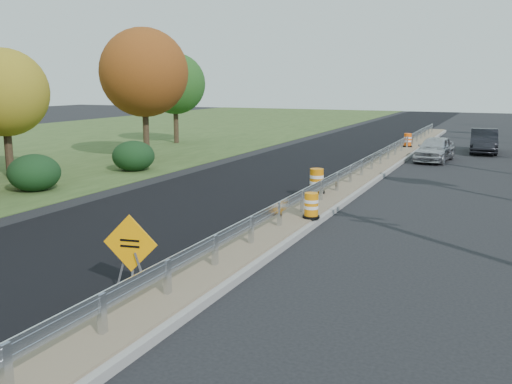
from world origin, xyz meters
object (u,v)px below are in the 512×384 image
at_px(barrel_median_near, 311,206).
at_px(barrel_median_far, 408,140).
at_px(caution_sign, 132,273).
at_px(car_silver, 435,149).
at_px(barrel_median_mid, 317,181).
at_px(car_dark_mid, 484,141).

height_order(barrel_median_near, barrel_median_far, barrel_median_far).
xyz_separation_m(caution_sign, car_silver, (3.27, 23.52, 0.26)).
distance_m(caution_sign, barrel_median_mid, 10.91).
bearing_deg(car_silver, barrel_median_far, 122.34).
distance_m(barrel_median_near, barrel_median_mid, 4.03).
xyz_separation_m(barrel_median_mid, car_silver, (2.77, 12.63, 0.02)).
xyz_separation_m(barrel_median_mid, car_dark_mid, (5.06, 17.82, 0.06)).
bearing_deg(car_dark_mid, caution_sign, -104.22).
relative_size(caution_sign, car_silver, 0.41).
height_order(barrel_median_mid, car_silver, car_silver).
relative_size(barrel_median_near, barrel_median_mid, 0.84).
xyz_separation_m(barrel_median_near, barrel_median_mid, (-1.10, 3.87, 0.07)).
bearing_deg(car_silver, car_dark_mid, 72.33).
height_order(barrel_median_near, car_dark_mid, car_dark_mid).
relative_size(barrel_median_near, barrel_median_far, 0.90).
relative_size(barrel_median_near, car_silver, 0.19).
height_order(barrel_median_far, car_silver, car_silver).
bearing_deg(barrel_median_far, car_dark_mid, 7.76).
xyz_separation_m(barrel_median_mid, barrel_median_far, (0.51, 17.20, -0.03)).
bearing_deg(car_dark_mid, barrel_median_mid, -109.10).
distance_m(caution_sign, car_silver, 23.75).
bearing_deg(car_silver, barrel_median_near, -89.63).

